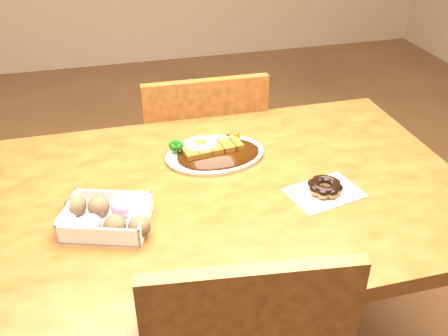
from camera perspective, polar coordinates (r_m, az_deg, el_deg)
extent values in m
cube|color=#4F2E0F|center=(1.26, 0.58, -2.96)|extent=(1.20, 0.80, 0.04)
cylinder|color=#4F2E0F|center=(1.75, -20.18, -9.19)|extent=(0.06, 0.06, 0.71)
cylinder|color=#4F2E0F|center=(1.91, 13.63, -4.00)|extent=(0.06, 0.06, 0.71)
cube|color=#4F2E0F|center=(1.92, -2.99, -0.09)|extent=(0.43, 0.43, 0.04)
cylinder|color=#4F2E0F|center=(2.21, 0.68, -2.17)|extent=(0.04, 0.04, 0.41)
cylinder|color=#4F2E0F|center=(2.17, -8.09, -3.32)|extent=(0.04, 0.04, 0.41)
cylinder|color=#4F2E0F|center=(1.95, 3.10, -7.67)|extent=(0.04, 0.04, 0.41)
cylinder|color=#4F2E0F|center=(1.90, -6.91, -9.15)|extent=(0.04, 0.04, 0.41)
cube|color=#4F2E0F|center=(1.64, -1.97, 3.54)|extent=(0.40, 0.04, 0.40)
ellipsoid|color=white|center=(1.37, -1.01, 1.52)|extent=(0.28, 0.21, 0.01)
ellipsoid|color=black|center=(1.36, -0.64, 1.57)|extent=(0.24, 0.17, 0.01)
cube|color=#6B380C|center=(1.37, -1.27, 2.21)|extent=(0.17, 0.08, 0.02)
ellipsoid|color=white|center=(1.37, -2.67, 2.81)|extent=(0.10, 0.09, 0.01)
ellipsoid|color=#FFB214|center=(1.37, -2.67, 2.85)|extent=(0.03, 0.03, 0.02)
cube|color=white|center=(1.14, -13.27, -5.51)|extent=(0.22, 0.19, 0.05)
ellipsoid|color=beige|center=(1.14, -17.63, -6.04)|extent=(0.05, 0.05, 0.05)
ellipsoid|color=pink|center=(1.12, -15.05, -6.23)|extent=(0.05, 0.05, 0.05)
ellipsoid|color=black|center=(1.11, -12.39, -6.42)|extent=(0.05, 0.05, 0.05)
ellipsoid|color=black|center=(1.09, -9.66, -6.60)|extent=(0.05, 0.05, 0.05)
ellipsoid|color=black|center=(1.19, -16.63, -4.13)|extent=(0.05, 0.05, 0.05)
ellipsoid|color=black|center=(1.17, -14.15, -4.29)|extent=(0.05, 0.05, 0.05)
ellipsoid|color=pink|center=(1.16, -11.60, -4.44)|extent=(0.05, 0.05, 0.05)
cube|color=silver|center=(1.25, 11.38, -2.76)|extent=(0.20, 0.16, 0.00)
torus|color=olive|center=(1.24, 11.46, -2.19)|extent=(0.10, 0.10, 0.03)
torus|color=black|center=(1.24, 11.49, -1.90)|extent=(0.09, 0.09, 0.02)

